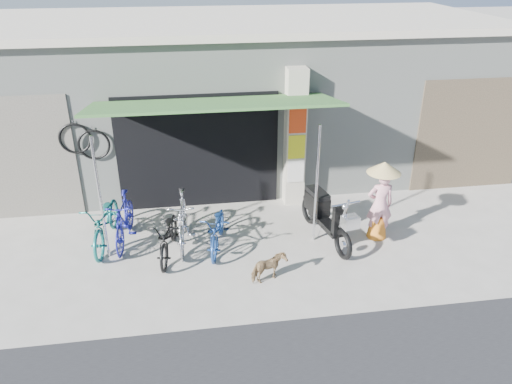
{
  "coord_description": "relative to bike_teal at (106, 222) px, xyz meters",
  "views": [
    {
      "loc": [
        -1.45,
        -7.35,
        5.15
      ],
      "look_at": [
        -0.2,
        1.0,
        1.0
      ],
      "focal_mm": 35.0,
      "sensor_mm": 36.0,
      "label": 1
    }
  ],
  "objects": [
    {
      "name": "bike_navy",
      "position": [
        2.09,
        -0.47,
        -0.07
      ],
      "size": [
        0.83,
        1.6,
        0.8
      ],
      "primitive_type": "imported",
      "rotation": [
        0.0,
        0.0,
        -0.21
      ],
      "color": "navy",
      "rests_on": "ground"
    },
    {
      "name": "bike_silver",
      "position": [
        1.44,
        -0.25,
        0.04
      ],
      "size": [
        0.59,
        1.75,
        1.03
      ],
      "primitive_type": "imported",
      "rotation": [
        0.0,
        0.0,
        -0.06
      ],
      "color": "#B9B7BD",
      "rests_on": "ground"
    },
    {
      "name": "bicycle_shop",
      "position": [
        3.04,
        3.87,
        1.36
      ],
      "size": [
        12.3,
        5.3,
        3.66
      ],
      "color": "#A1A69E",
      "rests_on": "ground"
    },
    {
      "name": "awning",
      "position": [
        2.14,
        0.41,
        2.04
      ],
      "size": [
        4.6,
        1.88,
        2.72
      ],
      "color": "#315D2A",
      "rests_on": "ground"
    },
    {
      "name": "nun",
      "position": [
        5.2,
        -0.54,
        0.33
      ],
      "size": [
        0.64,
        0.64,
        1.6
      ],
      "rotation": [
        0.0,
        0.0,
        3.11
      ],
      "color": "pink",
      "rests_on": "ground"
    },
    {
      "name": "bike_teal",
      "position": [
        0.0,
        0.0,
        0.0
      ],
      "size": [
        0.82,
        1.87,
        0.95
      ],
      "primitive_type": "imported",
      "rotation": [
        0.0,
        0.0,
        -0.11
      ],
      "color": "#16635C",
      "rests_on": "ground"
    },
    {
      "name": "neighbour_left",
      "position": [
        -1.96,
        1.37,
        0.82
      ],
      "size": [
        2.6,
        0.06,
        2.6
      ],
      "primitive_type": "cube",
      "color": "#6B665B",
      "rests_on": "ground"
    },
    {
      "name": "ground",
      "position": [
        3.04,
        -1.22,
        -0.48
      ],
      "size": [
        80.0,
        80.0,
        0.0
      ],
      "primitive_type": "plane",
      "color": "#ADA69C",
      "rests_on": "ground"
    },
    {
      "name": "moped",
      "position": [
        4.15,
        -0.43,
        0.04
      ],
      "size": [
        0.7,
        1.97,
        1.12
      ],
      "rotation": [
        0.0,
        0.0,
        0.21
      ],
      "color": "black",
      "rests_on": "ground"
    },
    {
      "name": "street_dog",
      "position": [
        2.85,
        -1.66,
        -0.21
      ],
      "size": [
        0.68,
        0.5,
        0.52
      ],
      "primitive_type": "imported",
      "rotation": [
        0.0,
        0.0,
        1.98
      ],
      "color": "tan",
      "rests_on": "ground"
    },
    {
      "name": "neighbour_right",
      "position": [
        8.04,
        1.37,
        0.82
      ],
      "size": [
        2.6,
        0.06,
        2.6
      ],
      "primitive_type": "cube",
      "color": "brown",
      "rests_on": "ground"
    },
    {
      "name": "bike_black",
      "position": [
        1.18,
        -0.59,
        -0.06
      ],
      "size": [
        0.78,
        1.63,
        0.82
      ],
      "primitive_type": "imported",
      "rotation": [
        0.0,
        0.0,
        -0.16
      ],
      "color": "black",
      "rests_on": "ground"
    },
    {
      "name": "bike_blue",
      "position": [
        0.33,
        -0.01,
        0.01
      ],
      "size": [
        0.62,
        1.66,
        0.97
      ],
      "primitive_type": "imported",
      "rotation": [
        0.0,
        0.0,
        -0.1
      ],
      "color": "navy",
      "rests_on": "ground"
    },
    {
      "name": "shop_pillar",
      "position": [
        3.89,
        1.23,
        1.02
      ],
      "size": [
        0.42,
        0.44,
        3.0
      ],
      "color": "#B8B09D",
      "rests_on": "ground"
    }
  ]
}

